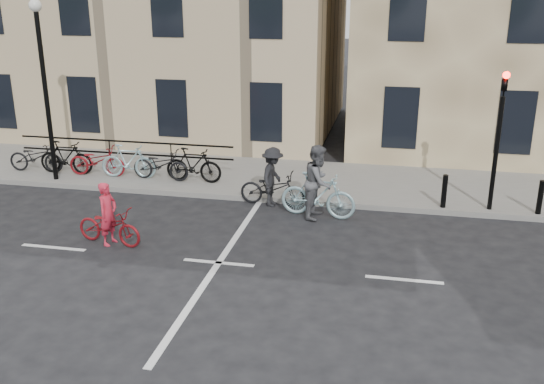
% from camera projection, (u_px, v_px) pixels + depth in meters
% --- Properties ---
extents(ground, '(120.00, 120.00, 0.00)m').
position_uv_depth(ground, '(219.00, 263.00, 13.32)').
color(ground, black).
rests_on(ground, ground).
extents(sidewalk, '(46.00, 4.00, 0.15)m').
position_uv_depth(sidewalk, '(153.00, 171.00, 19.62)').
color(sidewalk, slate).
rests_on(sidewalk, ground).
extents(building_west, '(20.00, 10.00, 10.00)m').
position_uv_depth(building_west, '(98.00, 1.00, 25.43)').
color(building_west, tan).
rests_on(building_west, sidewalk).
extents(traffic_light, '(0.18, 0.30, 3.90)m').
position_uv_depth(traffic_light, '(500.00, 124.00, 15.35)').
color(traffic_light, black).
rests_on(traffic_light, sidewalk).
extents(lamp_post, '(0.36, 0.36, 5.28)m').
position_uv_depth(lamp_post, '(43.00, 69.00, 17.52)').
color(lamp_post, black).
rests_on(lamp_post, sidewalk).
extents(bollard_east, '(0.14, 0.14, 0.90)m').
position_uv_depth(bollard_east, '(444.00, 191.00, 16.10)').
color(bollard_east, black).
rests_on(bollard_east, sidewalk).
extents(bollard_west, '(0.14, 0.14, 0.90)m').
position_uv_depth(bollard_west, '(540.00, 197.00, 15.63)').
color(bollard_west, black).
rests_on(bollard_west, sidewalk).
extents(parked_bikes, '(7.25, 1.23, 1.05)m').
position_uv_depth(parked_bikes, '(112.00, 161.00, 18.73)').
color(parked_bikes, black).
rests_on(parked_bikes, sidewalk).
extents(cyclist_pink, '(1.77, 0.89, 1.51)m').
position_uv_depth(cyclist_pink, '(109.00, 223.00, 14.15)').
color(cyclist_pink, maroon).
rests_on(cyclist_pink, ground).
extents(cyclist_grey, '(2.07, 1.04, 1.94)m').
position_uv_depth(cyclist_grey, '(318.00, 188.00, 15.73)').
color(cyclist_grey, '#97BEC6').
rests_on(cyclist_grey, ground).
extents(cyclist_dark, '(1.91, 1.12, 1.65)m').
position_uv_depth(cyclist_dark, '(273.00, 183.00, 16.60)').
color(cyclist_dark, black).
rests_on(cyclist_dark, ground).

